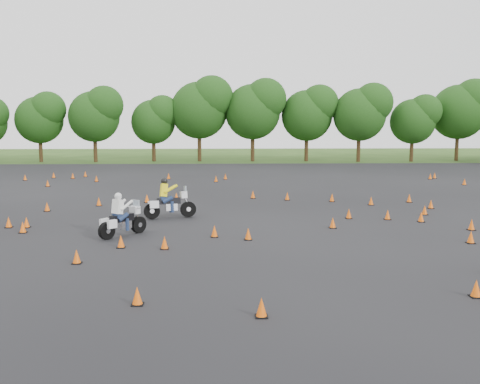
% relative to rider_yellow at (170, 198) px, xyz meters
% --- Properties ---
extents(ground, '(140.00, 140.00, 0.00)m').
position_rel_rider_yellow_xyz_m(ground, '(3.35, -3.53, -0.97)').
color(ground, '#2D5119').
rests_on(ground, ground).
extents(asphalt_pad, '(62.00, 62.00, 0.00)m').
position_rel_rider_yellow_xyz_m(asphalt_pad, '(3.35, 2.47, -0.97)').
color(asphalt_pad, black).
rests_on(asphalt_pad, ground).
extents(treeline, '(87.06, 32.66, 10.74)m').
position_rel_rider_yellow_xyz_m(treeline, '(7.41, 31.21, 3.70)').
color(treeline, '#1A4012').
rests_on(treeline, ground).
extents(traffic_cones, '(36.66, 33.09, 0.45)m').
position_rel_rider_yellow_xyz_m(traffic_cones, '(2.98, 2.05, -0.74)').
color(traffic_cones, '#F25C0A').
rests_on(traffic_cones, asphalt_pad).
extents(rider_yellow, '(2.62, 1.44, 1.94)m').
position_rel_rider_yellow_xyz_m(rider_yellow, '(0.00, 0.00, 0.00)').
color(rider_yellow, yellow).
rests_on(rider_yellow, ground).
extents(rider_white, '(2.04, 2.23, 1.79)m').
position_rel_rider_yellow_xyz_m(rider_white, '(-1.54, -3.93, -0.07)').
color(rider_white, white).
rests_on(rider_white, ground).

